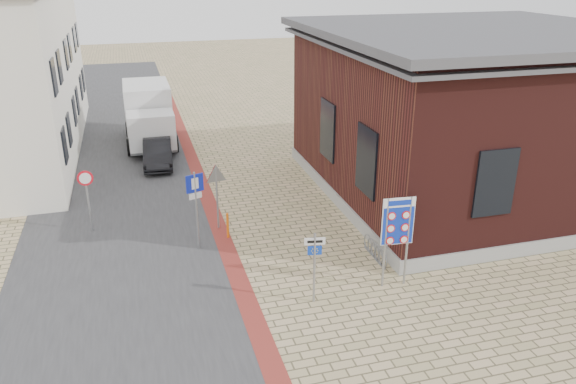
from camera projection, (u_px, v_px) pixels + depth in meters
ground at (321, 306)px, 16.12m from camera, size 120.00×120.00×0.00m
road_strip at (120, 159)px, 28.08m from camera, size 7.00×60.00×0.02m
curb_strip at (203, 188)px, 24.51m from camera, size 0.60×40.00×0.02m
brick_building at (473, 110)px, 23.29m from camera, size 13.00×13.00×6.80m
townhouse_far at (15, 53)px, 33.13m from camera, size 7.40×6.40×8.30m
bike_rack at (375, 251)px, 18.65m from camera, size 0.08×1.80×0.60m
sedan at (158, 152)px, 27.14m from camera, size 1.54×3.88×1.26m
box_truck at (149, 114)px, 30.06m from camera, size 2.56×5.93×3.10m
border_sign at (398, 223)px, 16.40m from camera, size 0.99×0.14×2.90m
essen_sign at (315, 258)px, 15.81m from camera, size 0.59×0.14×2.20m
parking_sign at (196, 197)px, 18.66m from camera, size 0.60×0.24×2.80m
yield_sign at (216, 181)px, 20.13m from camera, size 0.87×0.21×2.46m
speed_sign at (87, 191)px, 20.03m from camera, size 0.56×0.07×2.37m
bollard at (228, 226)px, 19.93m from camera, size 0.11×0.11×0.96m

